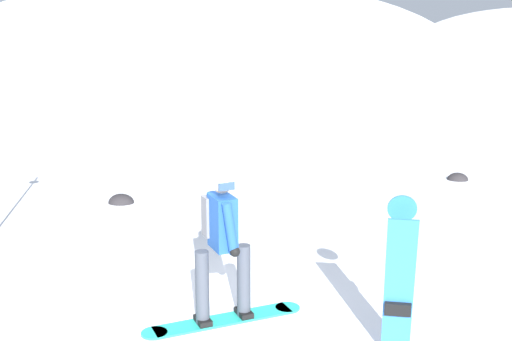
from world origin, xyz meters
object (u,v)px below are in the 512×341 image
rock_dark (458,180)px  rock_mid (121,203)px  spare_snowboard (399,279)px  snowboarder_main (222,241)px

rock_dark → rock_mid: bearing=-155.4°
rock_mid → spare_snowboard: bearing=-45.4°
spare_snowboard → rock_mid: 6.73m
snowboarder_main → spare_snowboard: snowboarder_main is taller
spare_snowboard → rock_dark: 7.77m
spare_snowboard → rock_dark: size_ratio=3.85×
rock_dark → snowboarder_main: bearing=-115.2°
snowboarder_main → rock_dark: size_ratio=4.07×
spare_snowboard → rock_mid: spare_snowboard is taller
spare_snowboard → rock_dark: bearing=79.0°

